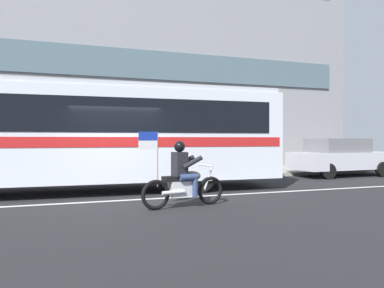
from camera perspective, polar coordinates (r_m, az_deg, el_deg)
ground_plane at (r=9.95m, az=-12.39°, el=-8.52°), size 60.00×60.00×0.00m
sidewalk_curb at (r=14.99m, az=-14.37°, el=-5.11°), size 28.00×3.80×0.15m
lane_center_stripe at (r=9.37m, az=-12.01°, el=-9.08°), size 26.60×0.14×0.01m
office_building_facade at (r=18.18m, az=-14.96°, el=19.68°), size 28.00×0.89×14.99m
transit_bus at (r=10.97m, az=-18.14°, el=2.19°), size 12.42×3.00×3.22m
motorcycle_with_rider at (r=8.22m, az=-1.46°, el=-5.78°), size 2.17×0.73×1.78m
parked_sedan_curbside at (r=16.50m, az=23.24°, el=-1.91°), size 4.64×2.00×1.64m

